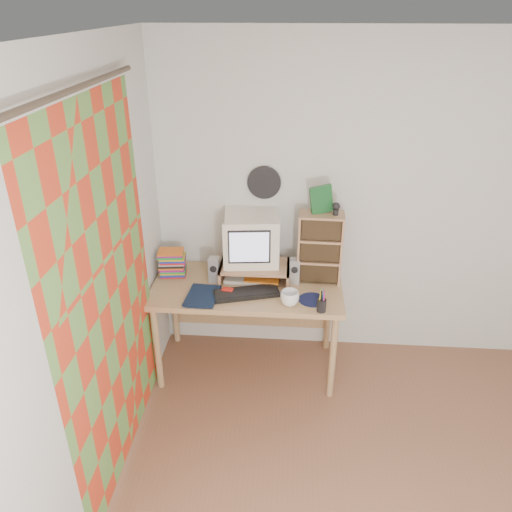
% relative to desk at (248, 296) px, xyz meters
% --- Properties ---
extents(back_wall, '(3.50, 0.00, 3.50)m').
position_rel_desk_xyz_m(back_wall, '(1.03, 0.31, 0.63)').
color(back_wall, silver).
rests_on(back_wall, floor).
extents(left_wall, '(0.00, 3.50, 3.50)m').
position_rel_desk_xyz_m(left_wall, '(-0.72, -1.44, 0.63)').
color(left_wall, silver).
rests_on(left_wall, floor).
extents(curtain, '(0.00, 2.20, 2.20)m').
position_rel_desk_xyz_m(curtain, '(-0.68, -0.96, 0.53)').
color(curtain, red).
rests_on(curtain, left_wall).
extents(wall_disc, '(0.25, 0.02, 0.25)m').
position_rel_desk_xyz_m(wall_disc, '(0.10, 0.29, 0.81)').
color(wall_disc, black).
rests_on(wall_disc, back_wall).
extents(desk, '(1.40, 0.70, 0.75)m').
position_rel_desk_xyz_m(desk, '(0.00, 0.00, 0.00)').
color(desk, tan).
rests_on(desk, floor).
extents(monitor_riser, '(0.52, 0.30, 0.12)m').
position_rel_desk_xyz_m(monitor_riser, '(0.05, 0.04, 0.23)').
color(monitor_riser, tan).
rests_on(monitor_riser, desk).
extents(crt_monitor, '(0.43, 0.43, 0.37)m').
position_rel_desk_xyz_m(crt_monitor, '(0.02, 0.09, 0.44)').
color(crt_monitor, white).
rests_on(crt_monitor, monitor_riser).
extents(speaker_left, '(0.08, 0.08, 0.20)m').
position_rel_desk_xyz_m(speaker_left, '(-0.25, -0.03, 0.23)').
color(speaker_left, '#A8A7AC').
rests_on(speaker_left, desk).
extents(speaker_right, '(0.08, 0.08, 0.20)m').
position_rel_desk_xyz_m(speaker_right, '(0.35, 0.01, 0.23)').
color(speaker_right, '#A8A7AC').
rests_on(speaker_right, desk).
extents(keyboard, '(0.49, 0.28, 0.03)m').
position_rel_desk_xyz_m(keyboard, '(0.01, -0.20, 0.15)').
color(keyboard, black).
rests_on(keyboard, desk).
extents(dvd_stack, '(0.20, 0.16, 0.27)m').
position_rel_desk_xyz_m(dvd_stack, '(-0.58, 0.05, 0.27)').
color(dvd_stack, brown).
rests_on(dvd_stack, desk).
extents(cd_rack, '(0.33, 0.18, 0.54)m').
position_rel_desk_xyz_m(cd_rack, '(0.53, 0.06, 0.40)').
color(cd_rack, tan).
rests_on(cd_rack, desk).
extents(mug, '(0.16, 0.16, 0.10)m').
position_rel_desk_xyz_m(mug, '(0.32, -0.30, 0.19)').
color(mug, white).
rests_on(mug, desk).
extents(diary, '(0.28, 0.22, 0.05)m').
position_rel_desk_xyz_m(diary, '(-0.41, -0.25, 0.16)').
color(diary, '#0E1B34').
rests_on(diary, desk).
extents(mousepad, '(0.21, 0.21, 0.00)m').
position_rel_desk_xyz_m(mousepad, '(0.48, -0.23, 0.14)').
color(mousepad, black).
rests_on(mousepad, desk).
extents(pen_cup, '(0.07, 0.07, 0.13)m').
position_rel_desk_xyz_m(pen_cup, '(0.53, -0.37, 0.20)').
color(pen_cup, black).
rests_on(pen_cup, desk).
extents(papers, '(0.31, 0.24, 0.04)m').
position_rel_desk_xyz_m(papers, '(0.03, 0.03, 0.15)').
color(papers, beige).
rests_on(papers, desk).
extents(red_box, '(0.09, 0.06, 0.04)m').
position_rel_desk_xyz_m(red_box, '(-0.13, -0.19, 0.15)').
color(red_box, red).
rests_on(red_box, desk).
extents(game_box, '(0.16, 0.08, 0.20)m').
position_rel_desk_xyz_m(game_box, '(0.52, 0.08, 0.77)').
color(game_box, '#195927').
rests_on(game_box, cd_rack).
extents(webcam, '(0.06, 0.06, 0.09)m').
position_rel_desk_xyz_m(webcam, '(0.62, 0.05, 0.72)').
color(webcam, black).
rests_on(webcam, cd_rack).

